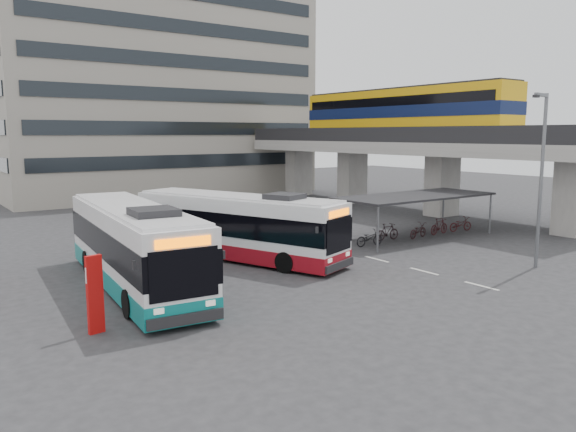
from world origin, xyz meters
TOP-DOWN VIEW (x-y plane):
  - ground at (0.00, 0.00)m, footprint 120.00×120.00m
  - viaduct at (17.00, 12.26)m, footprint 8.00×32.00m
  - bike_shelter at (8.50, 3.00)m, footprint 10.00×4.00m
  - office_block at (6.00, 36.00)m, footprint 30.00×15.00m
  - road_markings at (2.50, -3.00)m, footprint 0.15×7.60m
  - bus_main at (-2.94, 4.22)m, footprint 6.35×11.59m
  - bus_teal at (-8.99, 2.05)m, footprint 3.73×12.17m
  - pedestrian at (-6.73, 2.78)m, footprint 0.57×0.66m
  - lamp_post at (7.18, -5.49)m, footprint 1.38×0.36m
  - sign_totem_south at (-11.86, -2.40)m, footprint 0.53×0.23m

SIDE VIEW (x-z plane):
  - ground at x=0.00m, z-range 0.00..0.00m
  - road_markings at x=2.50m, z-range 0.00..0.01m
  - pedestrian at x=-6.73m, z-range 0.00..1.52m
  - sign_totem_south at x=-11.86m, z-range 0.04..2.50m
  - bike_shelter at x=8.50m, z-range 0.25..2.79m
  - bus_main at x=-2.94m, z-range -0.12..3.26m
  - bus_teal at x=-8.99m, z-range -0.13..3.41m
  - lamp_post at x=7.18m, z-range 0.55..8.44m
  - viaduct at x=17.00m, z-range 1.39..11.07m
  - office_block at x=6.00m, z-range 0.00..25.00m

